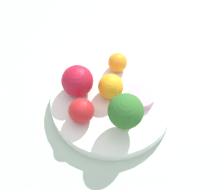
# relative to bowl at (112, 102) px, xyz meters

# --- Properties ---
(ground_plane) EXTENTS (6.00, 6.00, 0.00)m
(ground_plane) POSITION_rel_bowl_xyz_m (0.00, 0.00, -0.03)
(ground_plane) COLOR gray
(table_surface) EXTENTS (1.20, 1.20, 0.02)m
(table_surface) POSITION_rel_bowl_xyz_m (0.00, 0.00, -0.02)
(table_surface) COLOR #B2C6B2
(table_surface) RESTS_ON ground_plane
(bowl) EXTENTS (0.23, 0.23, 0.03)m
(bowl) POSITION_rel_bowl_xyz_m (0.00, 0.00, 0.00)
(bowl) COLOR white
(bowl) RESTS_ON table_surface
(broccoli) EXTENTS (0.06, 0.06, 0.08)m
(broccoli) POSITION_rel_bowl_xyz_m (-0.05, 0.03, 0.06)
(broccoli) COLOR #99C17A
(broccoli) RESTS_ON bowl
(apple_red) EXTENTS (0.06, 0.06, 0.06)m
(apple_red) POSITION_rel_bowl_xyz_m (0.06, 0.03, 0.04)
(apple_red) COLOR #B7142D
(apple_red) RESTS_ON bowl
(apple_green) EXTENTS (0.05, 0.05, 0.05)m
(apple_green) POSITION_rel_bowl_xyz_m (0.01, 0.07, 0.04)
(apple_green) COLOR red
(apple_green) RESTS_ON bowl
(orange_front) EXTENTS (0.05, 0.05, 0.05)m
(orange_front) POSITION_rel_bowl_xyz_m (0.01, -0.01, 0.04)
(orange_front) COLOR orange
(orange_front) RESTS_ON bowl
(orange_back) EXTENTS (0.04, 0.04, 0.04)m
(orange_back) POSITION_rel_bowl_xyz_m (0.04, -0.06, 0.03)
(orange_back) COLOR orange
(orange_back) RESTS_ON bowl
(small_cup) EXTENTS (0.05, 0.05, 0.02)m
(small_cup) POSITION_rel_bowl_xyz_m (-0.04, -0.03, 0.02)
(small_cup) COLOR #EA9EC6
(small_cup) RESTS_ON bowl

